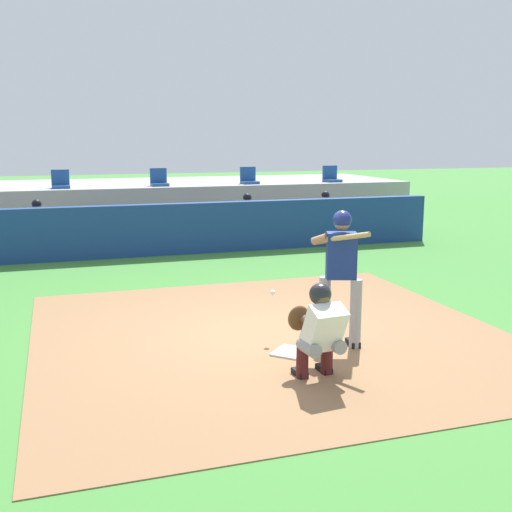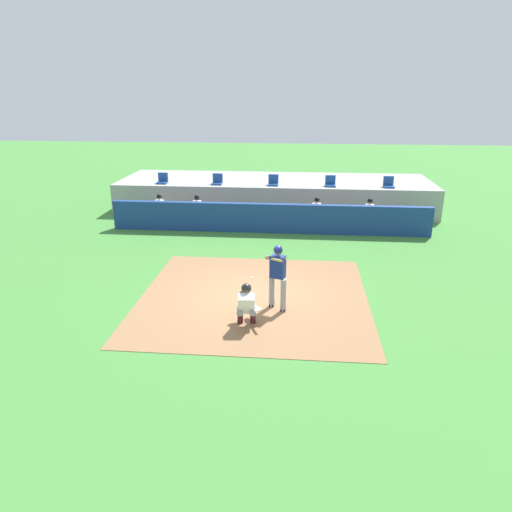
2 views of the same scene
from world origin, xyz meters
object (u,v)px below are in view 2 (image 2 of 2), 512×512
at_px(home_plate, 251,309).
at_px(dugout_player_3, 370,214).
at_px(stadium_seat_1, 217,181).
at_px(stadium_seat_4, 389,184).
at_px(catcher_crouched, 246,303).
at_px(dugout_player_0, 159,209).
at_px(stadium_seat_0, 163,180).
at_px(dugout_player_2, 317,212).
at_px(stadium_seat_3, 330,183).
at_px(dugout_player_1, 197,210).
at_px(stadium_seat_2, 273,182).
at_px(batter_at_plate, 277,273).

xyz_separation_m(home_plate, dugout_player_3, (4.16, 8.14, 0.65)).
distance_m(stadium_seat_1, stadium_seat_4, 7.80).
xyz_separation_m(catcher_crouched, dugout_player_0, (-4.81, 9.01, 0.07)).
xyz_separation_m(dugout_player_0, stadium_seat_0, (-0.37, 2.03, 0.86)).
bearing_deg(dugout_player_2, home_plate, -103.49).
distance_m(catcher_crouched, dugout_player_3, 9.94).
relative_size(home_plate, stadium_seat_1, 0.92).
bearing_deg(stadium_seat_3, home_plate, -104.33).
bearing_deg(catcher_crouched, dugout_player_1, 109.28).
bearing_deg(stadium_seat_4, stadium_seat_0, 180.00).
bearing_deg(stadium_seat_4, stadium_seat_1, 180.00).
distance_m(home_plate, dugout_player_2, 8.40).
height_order(dugout_player_1, dugout_player_2, same).
relative_size(dugout_player_0, dugout_player_1, 1.00).
height_order(dugout_player_2, stadium_seat_3, stadium_seat_3).
bearing_deg(dugout_player_3, stadium_seat_3, 127.41).
bearing_deg(stadium_seat_2, stadium_seat_3, 0.00).
relative_size(dugout_player_1, stadium_seat_4, 2.71).
bearing_deg(dugout_player_0, dugout_player_2, 0.00).
height_order(catcher_crouched, stadium_seat_1, stadium_seat_1).
distance_m(dugout_player_1, dugout_player_2, 5.13).
height_order(dugout_player_0, dugout_player_1, same).
height_order(catcher_crouched, stadium_seat_4, stadium_seat_4).
height_order(home_plate, dugout_player_0, dugout_player_0).
xyz_separation_m(dugout_player_1, dugout_player_3, (7.34, 0.00, 0.00)).
relative_size(home_plate, stadium_seat_4, 0.92).
bearing_deg(dugout_player_3, stadium_seat_0, 167.73).
relative_size(catcher_crouched, dugout_player_1, 1.47).
distance_m(stadium_seat_3, stadium_seat_4, 2.60).
distance_m(dugout_player_3, stadium_seat_0, 9.61).
distance_m(dugout_player_0, stadium_seat_3, 7.76).
height_order(dugout_player_1, stadium_seat_0, stadium_seat_0).
height_order(stadium_seat_2, stadium_seat_4, same).
bearing_deg(dugout_player_2, stadium_seat_3, 72.39).
bearing_deg(catcher_crouched, dugout_player_0, 118.07).
xyz_separation_m(batter_at_plate, stadium_seat_1, (-3.29, 10.08, 0.50)).
height_order(dugout_player_1, stadium_seat_3, stadium_seat_3).
height_order(batter_at_plate, stadium_seat_0, stadium_seat_0).
bearing_deg(dugout_player_2, stadium_seat_2, 133.85).
xyz_separation_m(stadium_seat_2, stadium_seat_3, (2.60, 0.00, 0.00)).
distance_m(batter_at_plate, catcher_crouched, 1.28).
xyz_separation_m(dugout_player_2, stadium_seat_4, (3.25, 2.03, 0.86)).
bearing_deg(stadium_seat_0, stadium_seat_2, 0.00).
bearing_deg(stadium_seat_4, stadium_seat_2, 180.00).
bearing_deg(dugout_player_2, stadium_seat_4, 32.08).
bearing_deg(stadium_seat_1, stadium_seat_2, 0.00).
relative_size(home_plate, stadium_seat_3, 0.92).
bearing_deg(stadium_seat_1, dugout_player_0, -137.68).
distance_m(catcher_crouched, dugout_player_0, 10.21).
bearing_deg(catcher_crouched, dugout_player_3, 65.10).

